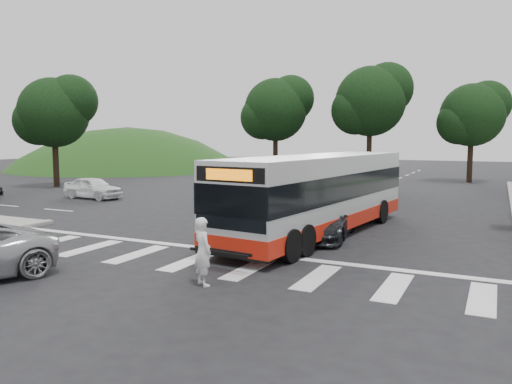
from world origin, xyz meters
The scene contains 11 objects.
ground centered at (0.00, 0.00, 0.00)m, with size 140.00×140.00×0.00m, color black.
hillside_nw centered at (-32.00, 30.00, 0.00)m, with size 44.00×44.00×10.00m, color #204415.
crosswalk_ladder centered at (0.00, -5.00, 0.01)m, with size 18.00×2.60×0.01m, color silver.
tree_north_a centered at (-1.92, 26.07, 6.92)m, with size 6.60×6.15×10.17m.
tree_north_b centered at (6.07, 28.06, 5.66)m, with size 5.72×5.33×8.43m.
tree_north_c centered at (-9.92, 24.06, 6.29)m, with size 6.16×5.74×9.30m.
tree_west_a centered at (-21.93, 10.06, 5.66)m, with size 5.72×5.33×8.43m.
transit_bus centered at (2.09, 0.71, 1.51)m, with size 2.54×11.71×3.02m, color silver, non-canonical shape.
pedestrian centered at (1.66, -6.91, 0.86)m, with size 0.63×0.41×1.72m, color white.
dark_sedan centered at (2.50, 0.25, 0.65)m, with size 1.83×4.50×1.31m, color black.
west_car_white centered at (-13.99, 5.50, 0.67)m, with size 1.58×3.92×1.34m, color white.
Camera 1 is at (8.20, -17.28, 3.67)m, focal length 35.00 mm.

